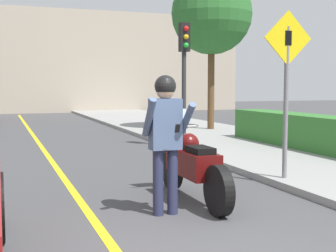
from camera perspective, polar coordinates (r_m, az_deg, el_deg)
sidewalk_curb at (r=10.34m, az=19.23°, el=-4.38°), size 4.40×44.00×0.12m
road_center_line at (r=10.09m, az=-13.57°, el=-4.79°), size 0.12×36.00×0.01m
building_backdrop at (r=29.98m, az=-16.88°, el=7.63°), size 28.00×1.20×6.38m
motorcycle at (r=6.88m, az=2.99°, el=-4.86°), size 0.62×2.40×1.32m
person_biker at (r=6.04m, az=-0.30°, el=-0.33°), size 0.59×0.49×1.82m
crossing_sign at (r=8.12m, az=14.26°, el=5.65°), size 0.91×0.08×2.81m
traffic_light at (r=12.64m, az=2.00°, el=8.11°), size 0.26×0.30×3.23m
hedge_row at (r=12.36m, az=16.25°, el=-0.58°), size 0.90×5.68×0.84m
street_tree at (r=17.15m, az=5.34°, el=13.39°), size 2.87×2.87×5.54m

